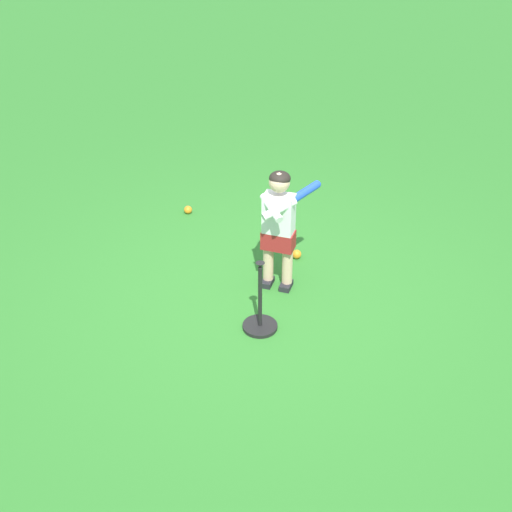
% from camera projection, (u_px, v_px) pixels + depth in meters
% --- Properties ---
extents(ground_plane, '(40.00, 40.00, 0.00)m').
position_uv_depth(ground_plane, '(263.00, 296.00, 5.82)').
color(ground_plane, '#2D7528').
extents(child_batter, '(0.31, 0.63, 1.08)m').
position_uv_depth(child_batter, '(280.00, 220.00, 5.61)').
color(child_batter, '#232328').
rests_on(child_batter, ground).
extents(play_ball_behind_batter, '(0.08, 0.08, 0.08)m').
position_uv_depth(play_ball_behind_batter, '(188.00, 210.00, 7.01)').
color(play_ball_behind_batter, orange).
rests_on(play_ball_behind_batter, ground).
extents(play_ball_near_batter, '(0.09, 0.09, 0.09)m').
position_uv_depth(play_ball_near_batter, '(297.00, 254.00, 6.30)').
color(play_ball_near_batter, orange).
rests_on(play_ball_near_batter, ground).
extents(batting_tee, '(0.28, 0.28, 0.62)m').
position_uv_depth(batting_tee, '(260.00, 317.00, 5.40)').
color(batting_tee, black).
rests_on(batting_tee, ground).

